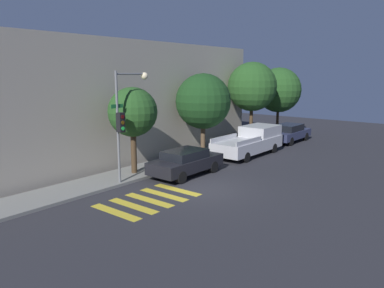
% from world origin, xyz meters
% --- Properties ---
extents(ground_plane, '(60.00, 60.00, 0.00)m').
position_xyz_m(ground_plane, '(0.00, 0.00, 0.00)').
color(ground_plane, '#28282D').
extents(sidewalk, '(26.00, 2.30, 0.14)m').
position_xyz_m(sidewalk, '(0.00, 4.35, 0.07)').
color(sidewalk, slate).
rests_on(sidewalk, ground).
extents(building_row, '(26.00, 6.00, 7.16)m').
position_xyz_m(building_row, '(0.00, 8.90, 3.58)').
color(building_row, '#A89E8E').
rests_on(building_row, ground).
extents(crosswalk, '(4.07, 2.60, 0.00)m').
position_xyz_m(crosswalk, '(-2.66, 0.80, 0.00)').
color(crosswalk, gold).
rests_on(crosswalk, ground).
extents(traffic_light_pole, '(2.32, 0.56, 5.40)m').
position_xyz_m(traffic_light_pole, '(-1.57, 3.37, 3.50)').
color(traffic_light_pole, slate).
rests_on(traffic_light_pole, ground).
extents(sedan_near_corner, '(4.30, 1.81, 1.37)m').
position_xyz_m(sedan_near_corner, '(1.32, 2.10, 0.73)').
color(sedan_near_corner, black).
rests_on(sedan_near_corner, ground).
extents(pickup_truck, '(5.75, 2.13, 1.78)m').
position_xyz_m(pickup_truck, '(8.01, 2.10, 0.89)').
color(pickup_truck, '#BCBCC1').
rests_on(pickup_truck, ground).
extents(sedan_middle, '(4.47, 1.79, 1.38)m').
position_xyz_m(sedan_middle, '(13.82, 2.10, 0.73)').
color(sedan_middle, '#2D3351').
rests_on(sedan_middle, ground).
extents(tree_near_corner, '(2.54, 2.54, 4.61)m').
position_xyz_m(tree_near_corner, '(-0.36, 4.22, 3.31)').
color(tree_near_corner, '#42301E').
rests_on(tree_near_corner, ground).
extents(tree_midblock, '(3.50, 3.50, 5.29)m').
position_xyz_m(tree_midblock, '(5.57, 4.22, 3.53)').
color(tree_midblock, brown).
rests_on(tree_midblock, ground).
extents(tree_far_end, '(3.68, 3.68, 6.12)m').
position_xyz_m(tree_far_end, '(11.61, 4.22, 4.27)').
color(tree_far_end, '#4C3823').
rests_on(tree_far_end, ground).
extents(tree_behind_truck, '(3.75, 3.75, 5.76)m').
position_xyz_m(tree_behind_truck, '(16.06, 4.22, 3.87)').
color(tree_behind_truck, '#42301E').
rests_on(tree_behind_truck, ground).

